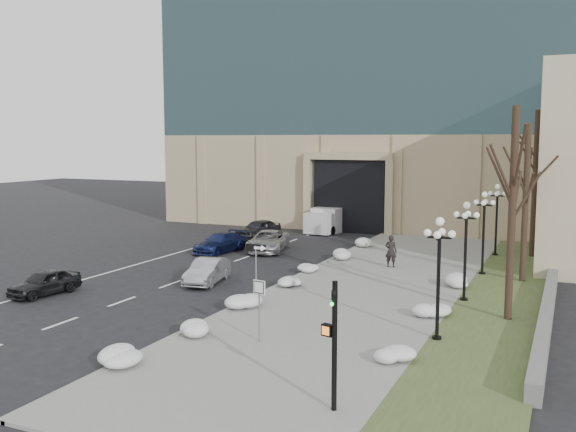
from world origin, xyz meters
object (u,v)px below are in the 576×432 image
object	(u,v)px
car_a	(45,282)
lamppost_d	(497,210)
pedestrian	(391,251)
traffic_signal	(333,349)
car_e	(258,229)
keep_sign	(259,297)
lamppost_b	(466,238)
car_b	(207,271)
box_truck	(333,219)
lamppost_c	(484,222)
lamppost_a	(439,262)
car_c	(220,243)
one_way_sign	(259,255)
car_d	(268,241)

from	to	relation	value
car_a	lamppost_d	world-z (taller)	lamppost_d
pedestrian	traffic_signal	bearing A→B (deg)	97.54
car_e	keep_sign	distance (m)	26.11
car_e	lamppost_b	distance (m)	22.54
pedestrian	keep_sign	bearing A→B (deg)	84.07
car_b	box_truck	world-z (taller)	box_truck
car_a	lamppost_d	size ratio (longest dim) A/B	0.77
lamppost_d	pedestrian	bearing A→B (deg)	-127.43
lamppost_c	lamppost_a	bearing A→B (deg)	-90.00
car_c	one_way_sign	xyz separation A→B (m)	(8.61, -11.26, 1.67)
pedestrian	car_a	bearing A→B (deg)	40.38
traffic_signal	lamppost_d	size ratio (longest dim) A/B	0.80
one_way_sign	lamppost_c	size ratio (longest dim) A/B	0.59
car_c	lamppost_a	bearing A→B (deg)	-30.55
car_e	box_truck	world-z (taller)	box_truck
car_c	box_truck	xyz separation A→B (m)	(3.42, 12.85, 0.33)
one_way_sign	lamppost_a	world-z (taller)	lamppost_a
car_a	traffic_signal	world-z (taller)	traffic_signal
car_e	lamppost_b	size ratio (longest dim) A/B	0.89
car_c	lamppost_b	distance (m)	18.81
car_a	traffic_signal	distance (m)	19.19
car_b	pedestrian	bearing A→B (deg)	33.48
car_a	traffic_signal	bearing A→B (deg)	-13.75
car_a	one_way_sign	xyz separation A→B (m)	(10.45, 2.75, 1.70)
car_b	lamppost_d	world-z (taller)	lamppost_d
lamppost_a	lamppost_d	distance (m)	19.50
car_d	box_truck	xyz separation A→B (m)	(0.63, 11.18, 0.29)
car_b	lamppost_b	size ratio (longest dim) A/B	0.83
lamppost_b	lamppost_d	distance (m)	13.00
keep_sign	lamppost_c	world-z (taller)	lamppost_c
keep_sign	lamppost_b	xyz separation A→B (m)	(5.99, 9.57, 1.27)
car_a	car_b	size ratio (longest dim) A/B	0.93
traffic_signal	car_b	bearing A→B (deg)	149.54
box_truck	keep_sign	bearing A→B (deg)	-69.72
lamppost_b	lamppost_c	xyz separation A→B (m)	(0.00, 6.50, 0.00)
one_way_sign	car_a	bearing A→B (deg)	-167.89
traffic_signal	car_c	bearing A→B (deg)	143.59
box_truck	car_d	bearing A→B (deg)	-87.87
box_truck	keep_sign	world-z (taller)	keep_sign
car_a	car_b	xyz separation A→B (m)	(5.98, 5.49, 0.03)
pedestrian	lamppost_b	distance (m)	8.34
car_b	lamppost_c	bearing A→B (deg)	20.67
car_e	one_way_sign	distance (m)	20.17
car_b	keep_sign	xyz separation A→B (m)	(7.15, -8.09, 1.15)
car_e	one_way_sign	world-z (taller)	one_way_sign
keep_sign	lamppost_d	world-z (taller)	lamppost_d
car_c	box_truck	bearing A→B (deg)	82.62
car_c	keep_sign	bearing A→B (deg)	-48.27
car_d	traffic_signal	bearing A→B (deg)	-74.45
pedestrian	car_e	bearing A→B (deg)	-34.01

